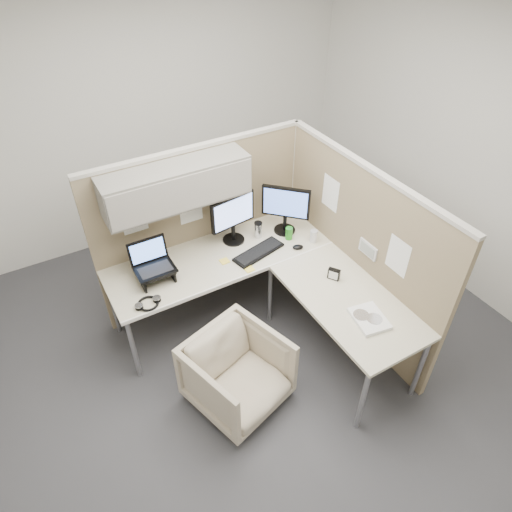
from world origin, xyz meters
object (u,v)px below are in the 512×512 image
desk (266,278)px  office_chair (238,371)px  monitor_left (233,216)px  keyboard (259,252)px

desk → office_chair: (-0.55, -0.49, -0.34)m
monitor_left → keyboard: 0.40m
desk → monitor_left: 0.64m
desk → monitor_left: bearing=91.5°
desk → monitor_left: size_ratio=4.29×
office_chair → desk: bearing=25.4°
desk → keyboard: 0.29m
office_chair → monitor_left: (0.53, 1.04, 0.66)m
desk → keyboard: (0.09, 0.27, 0.05)m
monitor_left → desk: bearing=-96.5°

